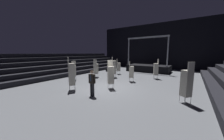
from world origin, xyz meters
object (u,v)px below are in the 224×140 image
chair_stack_rear_centre (187,83)px  chair_stack_front_left (156,69)px  man_with_tie (92,81)px  chair_stack_mid_left (111,75)px  equipment_road_case (109,70)px  chair_stack_mid_right (131,72)px  chair_stack_rear_right (74,71)px  chair_stack_mid_centre (118,67)px  stage_riser (148,68)px  chair_stack_front_right (72,74)px  chair_stack_rear_left (96,68)px  chair_stack_aisle_left (114,67)px

chair_stack_rear_centre → chair_stack_front_left: bearing=68.4°
man_with_tie → chair_stack_rear_centre: size_ratio=0.74×
chair_stack_mid_left → equipment_road_case: bearing=-102.3°
chair_stack_mid_left → chair_stack_mid_right: 3.04m
chair_stack_rear_right → chair_stack_rear_centre: chair_stack_rear_centre is taller
chair_stack_mid_centre → chair_stack_rear_right: bearing=-67.3°
chair_stack_rear_right → chair_stack_mid_right: bearing=157.7°
stage_riser → chair_stack_rear_centre: 11.82m
chair_stack_front_right → chair_stack_mid_centre: bearing=128.4°
chair_stack_front_left → chair_stack_rear_right: chair_stack_front_left is taller
chair_stack_front_right → chair_stack_mid_right: chair_stack_front_right is taller
chair_stack_mid_left → chair_stack_front_right: bearing=-6.1°
chair_stack_mid_left → equipment_road_case: 9.10m
chair_stack_rear_left → chair_stack_rear_right: chair_stack_rear_left is taller
chair_stack_rear_centre → equipment_road_case: 12.72m
chair_stack_front_left → chair_stack_rear_centre: 6.48m
man_with_tie → chair_stack_mid_right: chair_stack_mid_right is taller
chair_stack_front_left → chair_stack_mid_left: size_ratio=0.96×
chair_stack_mid_left → chair_stack_rear_centre: chair_stack_rear_centre is taller
stage_riser → chair_stack_rear_left: size_ratio=2.94×
man_with_tie → chair_stack_front_right: 2.13m
chair_stack_front_right → chair_stack_mid_right: bearing=96.5°
chair_stack_front_right → chair_stack_rear_right: (-2.69, 2.33, -0.25)m
chair_stack_rear_right → chair_stack_aisle_left: 4.36m
chair_stack_front_left → chair_stack_mid_right: 3.16m
stage_riser → chair_stack_mid_right: stage_riser is taller
chair_stack_front_right → chair_stack_rear_left: chair_stack_front_right is taller
chair_stack_mid_right → chair_stack_mid_centre: same height
chair_stack_mid_right → chair_stack_mid_centre: bearing=-155.1°
chair_stack_front_left → chair_stack_front_right: chair_stack_front_right is taller
man_with_tie → chair_stack_front_right: (-2.11, 0.07, 0.27)m
chair_stack_mid_centre → chair_stack_aisle_left: chair_stack_aisle_left is taller
chair_stack_rear_centre → chair_stack_aisle_left: bearing=102.7°
chair_stack_mid_left → chair_stack_rear_centre: (5.00, -0.01, 0.04)m
chair_stack_front_left → equipment_road_case: size_ratio=2.37×
chair_stack_rear_centre → chair_stack_rear_left: bearing=113.4°
chair_stack_mid_centre → chair_stack_aisle_left: 2.29m
chair_stack_rear_left → stage_riser: bearing=47.4°
chair_stack_mid_centre → chair_stack_mid_right: bearing=-0.6°
chair_stack_mid_centre → chair_stack_rear_centre: bearing=4.6°
chair_stack_rear_centre → man_with_tie: bearing=152.6°
chair_stack_rear_left → equipment_road_case: chair_stack_rear_left is taller
chair_stack_mid_left → chair_stack_mid_centre: chair_stack_mid_left is taller
equipment_road_case → chair_stack_front_right: bearing=-71.0°
chair_stack_rear_centre → chair_stack_mid_left: bearing=130.5°
man_with_tie → chair_stack_rear_right: size_ratio=0.87×
chair_stack_front_left → chair_stack_aisle_left: bearing=89.7°
stage_riser → chair_stack_rear_left: (-3.72, -7.75, 0.45)m
man_with_tie → chair_stack_mid_left: size_ratio=0.77×
chair_stack_rear_centre → chair_stack_mid_centre: bearing=93.5°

